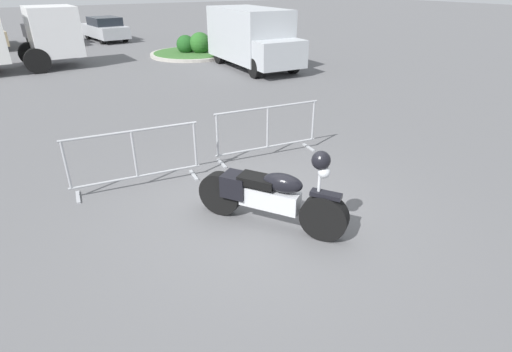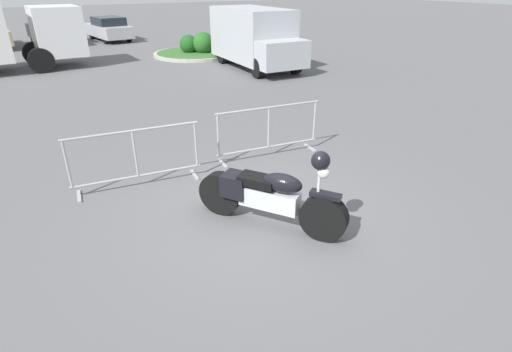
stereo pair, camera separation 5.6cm
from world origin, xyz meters
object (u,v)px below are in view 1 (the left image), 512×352
(parked_car_black, at_px, (47,30))
(parked_car_silver, at_px, (105,29))
(crowd_barrier_far, at_px, (268,131))
(crowd_barrier_near, at_px, (135,158))
(delivery_van, at_px, (252,36))
(motorcycle, at_px, (270,195))
(pedestrian, at_px, (37,39))

(parked_car_black, bearing_deg, parked_car_silver, -100.65)
(crowd_barrier_far, height_order, parked_car_black, parked_car_black)
(crowd_barrier_near, xyz_separation_m, parked_car_black, (0.52, 19.85, 0.21))
(delivery_van, bearing_deg, parked_car_silver, -160.75)
(delivery_van, bearing_deg, crowd_barrier_far, -25.88)
(parked_car_black, bearing_deg, crowd_barrier_near, 171.17)
(crowd_barrier_far, relative_size, parked_car_silver, 0.55)
(motorcycle, bearing_deg, crowd_barrier_far, 114.14)
(parked_car_black, relative_size, pedestrian, 2.74)
(crowd_barrier_near, bearing_deg, pedestrian, 91.38)
(crowd_barrier_near, distance_m, delivery_van, 10.97)
(pedestrian, bearing_deg, crowd_barrier_near, 153.07)
(crowd_barrier_far, bearing_deg, crowd_barrier_near, 180.00)
(motorcycle, xyz_separation_m, parked_car_silver, (2.28, 21.91, 0.17))
(parked_car_silver, bearing_deg, motorcycle, 166.73)
(crowd_barrier_far, bearing_deg, parked_car_black, 96.35)
(delivery_van, xyz_separation_m, pedestrian, (-7.50, 6.36, -0.32))
(crowd_barrier_far, distance_m, parked_car_black, 19.98)
(crowd_barrier_far, xyz_separation_m, delivery_van, (4.42, 8.29, 0.69))
(parked_car_black, bearing_deg, crowd_barrier_far, 179.01)
(parked_car_black, height_order, parked_car_silver, parked_car_black)
(crowd_barrier_near, distance_m, crowd_barrier_far, 2.73)
(parked_car_silver, height_order, pedestrian, pedestrian)
(crowd_barrier_far, bearing_deg, motorcycle, -121.32)
(pedestrian, bearing_deg, crowd_barrier_far, 163.56)
(crowd_barrier_near, xyz_separation_m, delivery_van, (7.14, 8.29, 0.69))
(crowd_barrier_near, distance_m, parked_car_black, 19.86)
(motorcycle, relative_size, parked_car_silver, 0.50)
(crowd_barrier_near, distance_m, parked_car_silver, 20.01)
(motorcycle, relative_size, crowd_barrier_far, 0.90)
(parked_car_black, xyz_separation_m, pedestrian, (-0.87, -5.20, 0.16))
(motorcycle, height_order, crowd_barrier_far, motorcycle)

